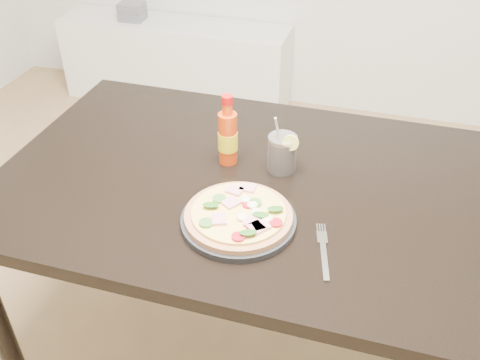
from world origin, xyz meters
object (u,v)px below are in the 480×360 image
(pizza, at_px, (239,215))
(media_console, at_px, (176,62))
(plate, at_px, (238,221))
(hot_sauce_bottle, at_px, (228,137))
(cola_cup, at_px, (282,154))
(fork, at_px, (323,249))
(dining_table, at_px, (252,203))

(pizza, bearing_deg, media_console, 117.21)
(plate, xyz_separation_m, hot_sauce_bottle, (-0.11, 0.25, 0.07))
(hot_sauce_bottle, height_order, cola_cup, hot_sauce_bottle)
(cola_cup, distance_m, fork, 0.34)
(dining_table, bearing_deg, pizza, -84.32)
(pizza, distance_m, hot_sauce_bottle, 0.28)
(pizza, relative_size, hot_sauce_bottle, 1.27)
(dining_table, distance_m, pizza, 0.22)
(plate, xyz_separation_m, pizza, (0.00, -0.00, 0.02))
(fork, bearing_deg, hot_sauce_bottle, 124.62)
(cola_cup, relative_size, fork, 0.93)
(dining_table, distance_m, plate, 0.21)
(dining_table, xyz_separation_m, hot_sauce_bottle, (-0.09, 0.06, 0.17))
(pizza, height_order, fork, pizza)
(cola_cup, bearing_deg, pizza, -99.98)
(fork, xyz_separation_m, media_console, (-1.20, 1.96, -0.50))
(hot_sauce_bottle, bearing_deg, fork, -41.84)
(plate, distance_m, fork, 0.22)
(dining_table, bearing_deg, media_console, 119.21)
(dining_table, bearing_deg, hot_sauce_bottle, 144.62)
(hot_sauce_bottle, bearing_deg, media_console, 117.77)
(cola_cup, bearing_deg, fork, -60.39)
(pizza, xyz_separation_m, cola_cup, (0.05, 0.26, 0.02))
(pizza, bearing_deg, cola_cup, 80.02)
(fork, distance_m, media_console, 2.35)
(dining_table, height_order, fork, fork)
(fork, bearing_deg, plate, 156.93)
(dining_table, bearing_deg, cola_cup, 47.63)
(plate, bearing_deg, cola_cup, 79.49)
(dining_table, xyz_separation_m, plate, (0.02, -0.19, 0.09))
(hot_sauce_bottle, distance_m, fork, 0.44)
(media_console, bearing_deg, dining_table, -60.79)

